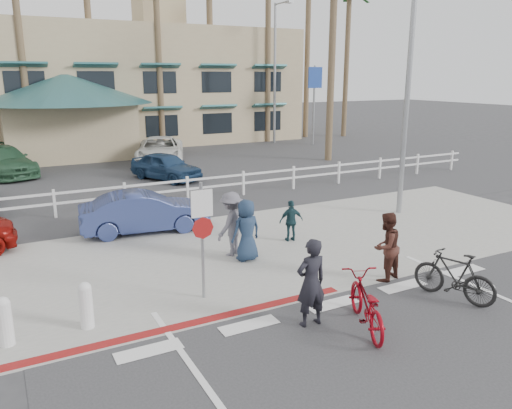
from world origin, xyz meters
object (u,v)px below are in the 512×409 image
bike_red (366,303)px  car_white_sedan (144,212)px  sign_post (202,235)px  bike_black (454,276)px

bike_red → car_white_sedan: bearing=-52.8°
sign_post → bike_black: (4.78, -2.60, -0.90)m
bike_black → car_white_sedan: bearing=-78.0°
bike_red → car_white_sedan: (-2.05, 8.04, 0.12)m
sign_post → bike_red: (2.23, -2.72, -0.93)m
sign_post → bike_red: 3.64m
sign_post → bike_black: 5.51m
car_white_sedan → bike_black: bearing=-142.8°
sign_post → bike_red: bearing=-50.7°
bike_red → bike_black: bike_black is taller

